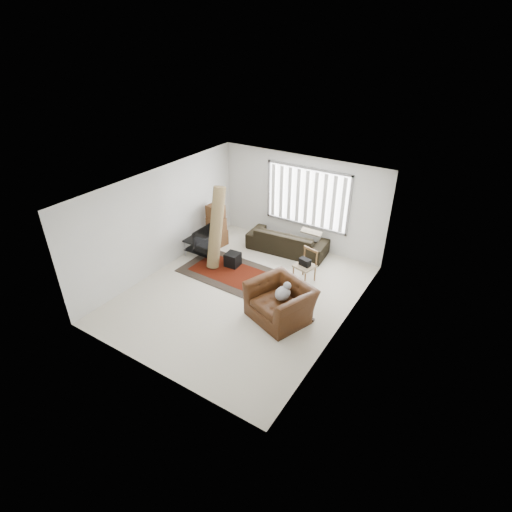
% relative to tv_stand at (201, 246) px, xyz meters
% --- Properties ---
extents(room, '(6.00, 6.02, 2.71)m').
position_rel_tv_stand_xyz_m(room, '(1.98, -0.32, 1.41)').
color(room, beige).
rests_on(room, ground).
extents(persian_rug, '(2.35, 1.59, 0.02)m').
position_rel_tv_stand_xyz_m(persian_rug, '(1.03, -0.22, -0.34)').
color(persian_rug, black).
rests_on(persian_rug, ground).
extents(tv_stand, '(0.97, 0.44, 0.49)m').
position_rel_tv_stand_xyz_m(tv_stand, '(0.00, 0.00, 0.00)').
color(tv_stand, black).
rests_on(tv_stand, ground).
extents(tv, '(0.10, 0.79, 0.45)m').
position_rel_tv_stand_xyz_m(tv, '(0.00, -0.00, 0.36)').
color(tv, black).
rests_on(tv, tv_stand).
extents(subwoofer, '(0.39, 0.39, 0.37)m').
position_rel_tv_stand_xyz_m(subwoofer, '(1.02, 0.09, -0.15)').
color(subwoofer, black).
rests_on(subwoofer, persian_rug).
extents(moving_boxes, '(0.57, 0.53, 1.24)m').
position_rel_tv_stand_xyz_m(moving_boxes, '(-0.10, 0.86, 0.23)').
color(moving_boxes, '#55341A').
rests_on(moving_boxes, ground).
extents(white_flatpack, '(0.51, 0.24, 0.63)m').
position_rel_tv_stand_xyz_m(white_flatpack, '(-0.19, 0.90, -0.04)').
color(white_flatpack, silver).
rests_on(white_flatpack, ground).
extents(rolled_rug, '(0.33, 0.80, 2.19)m').
position_rel_tv_stand_xyz_m(rolled_rug, '(0.61, -0.04, 0.74)').
color(rolled_rug, brown).
rests_on(rolled_rug, ground).
extents(sofa, '(2.36, 1.18, 0.88)m').
position_rel_tv_stand_xyz_m(sofa, '(1.86, 1.62, 0.09)').
color(sofa, black).
rests_on(sofa, ground).
extents(side_chair, '(0.56, 0.56, 0.86)m').
position_rel_tv_stand_xyz_m(side_chair, '(2.98, 0.50, 0.12)').
color(side_chair, '#907C5E').
rests_on(side_chair, ground).
extents(armchair, '(1.61, 1.51, 0.96)m').
position_rel_tv_stand_xyz_m(armchair, '(3.19, -1.15, 0.13)').
color(armchair, '#3D1E0C').
rests_on(armchair, ground).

